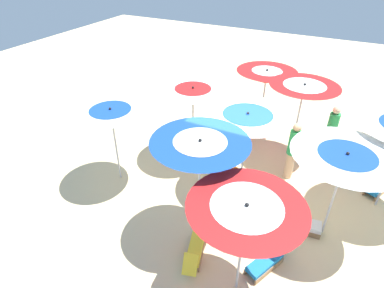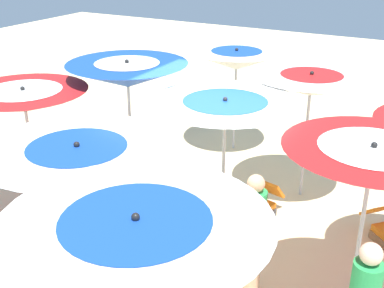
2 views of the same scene
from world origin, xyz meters
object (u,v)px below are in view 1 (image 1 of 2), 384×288
beach_umbrella_3 (193,94)px  beachgoer_0 (331,132)px  beach_umbrella_2 (246,213)px  beach_umbrella_4 (247,120)px  lounger_5 (225,167)px  lounger_4 (268,259)px  beach_umbrella_5 (345,163)px  beach_umbrella_7 (303,91)px  beach_umbrella_1 (200,150)px  beach_umbrella_0 (111,116)px  lounger_0 (195,250)px  lounger_2 (380,184)px  beachgoer_1 (292,150)px  beach_umbrella_6 (266,77)px  lounger_3 (299,222)px  lounger_1 (241,130)px

beach_umbrella_3 → beachgoer_0: 4.33m
beach_umbrella_2 → beach_umbrella_3: beach_umbrella_3 is taller
beach_umbrella_4 → lounger_5: beach_umbrella_4 is taller
lounger_4 → beach_umbrella_5: bearing=172.8°
beach_umbrella_7 → lounger_5: 3.14m
beach_umbrella_1 → beach_umbrella_0: bearing=76.1°
beach_umbrella_5 → lounger_0: 3.61m
lounger_2 → lounger_4: bearing=-4.5°
beach_umbrella_7 → beach_umbrella_0: bearing=129.9°
beach_umbrella_5 → beach_umbrella_1: bearing=114.4°
beach_umbrella_4 → lounger_2: bearing=-66.5°
lounger_0 → lounger_5: lounger_0 is taller
beach_umbrella_0 → beachgoer_1: bearing=-62.8°
beach_umbrella_3 → beach_umbrella_7: (1.50, -2.80, 0.06)m
lounger_0 → beachgoer_1: beachgoer_1 is taller
beach_umbrella_1 → beach_umbrella_5: 2.94m
beach_umbrella_6 → lounger_4: (-5.19, -1.75, -1.90)m
beach_umbrella_7 → beachgoer_0: size_ratio=1.35×
lounger_3 → lounger_5: bearing=145.7°
beach_umbrella_1 → beach_umbrella_7: bearing=-17.1°
beach_umbrella_1 → beachgoer_0: size_ratio=1.43×
beach_umbrella_5 → lounger_2: 3.16m
beach_umbrella_1 → beach_umbrella_6: 4.92m
beach_umbrella_2 → beach_umbrella_0: bearing=67.5°
beach_umbrella_5 → lounger_2: size_ratio=1.77×
beach_umbrella_6 → beach_umbrella_7: 1.48m
lounger_3 → beach_umbrella_4: bearing=146.1°
beach_umbrella_2 → lounger_0: 2.16m
beach_umbrella_1 → beach_umbrella_6: bearing=-0.0°
lounger_1 → lounger_3: 4.34m
lounger_0 → beachgoer_0: bearing=-36.5°
beach_umbrella_0 → lounger_3: (0.36, -5.00, -1.81)m
lounger_1 → lounger_5: 2.21m
lounger_3 → lounger_2: bearing=47.5°
beach_umbrella_3 → lounger_1: (1.80, -0.97, -1.91)m
lounger_2 → lounger_3: (-2.42, 1.72, 0.00)m
beach_umbrella_4 → lounger_1: (2.52, 0.89, -1.88)m
lounger_2 → lounger_4: (-3.76, 2.10, 0.01)m
lounger_5 → beach_umbrella_7: bearing=64.2°
beach_umbrella_3 → beach_umbrella_6: beach_umbrella_6 is taller
beach_umbrella_5 → lounger_3: size_ratio=1.96×
beach_umbrella_0 → beachgoer_0: size_ratio=1.27×
lounger_5 → beachgoer_0: beachgoer_0 is taller
beach_umbrella_0 → beach_umbrella_2: size_ratio=0.99×
lounger_1 → beachgoer_1: size_ratio=0.68×
beach_umbrella_0 → lounger_2: size_ratio=1.73×
beach_umbrella_4 → lounger_5: bearing=61.8°
lounger_0 → beach_umbrella_2: bearing=-119.7°
beach_umbrella_3 → lounger_2: size_ratio=1.79×
beach_umbrella_6 → lounger_1: bearing=128.2°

